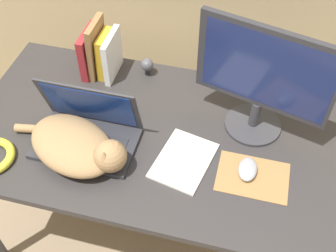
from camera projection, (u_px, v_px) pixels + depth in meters
The scene contains 9 objects.
desk at pixel (161, 146), 1.60m from camera, with size 1.45×0.77×0.71m.
laptop at pixel (87, 131), 1.50m from camera, with size 0.36×0.23×0.24m.
cat at pixel (77, 146), 1.44m from camera, with size 0.46×0.35×0.14m.
external_monitor at pixel (263, 79), 1.40m from camera, with size 0.47×0.21×0.44m.
mousepad at pixel (253, 177), 1.42m from camera, with size 0.24×0.17×0.00m.
computer_mouse at pixel (248, 169), 1.43m from camera, with size 0.06×0.10×0.03m.
book_row at pixel (100, 52), 1.71m from camera, with size 0.13×0.17×0.24m.
notepad at pixel (184, 160), 1.47m from camera, with size 0.22×0.27×0.01m.
webcam at pixel (147, 65), 1.74m from camera, with size 0.05×0.05×0.08m.
Camera 1 is at (0.28, -0.58, 1.89)m, focal length 45.00 mm.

